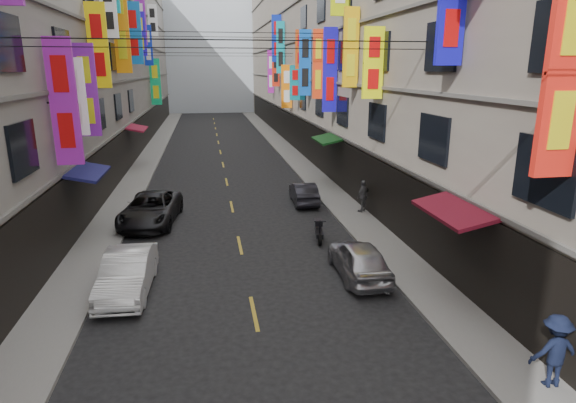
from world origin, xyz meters
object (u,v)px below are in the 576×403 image
object	(u,v)px
car_right_far	(304,193)
pedestrian_rnear	(555,351)
car_left_far	(151,209)
pedestrian_rfar	(363,196)
scooter_far_right	(319,231)
car_right_mid	(359,259)
car_left_mid	(127,273)

from	to	relation	value
car_right_far	pedestrian_rnear	xyz separation A→B (m)	(2.46, -16.81, 0.42)
car_left_far	pedestrian_rfar	distance (m)	10.60
car_right_far	pedestrian_rfar	distance (m)	3.63
scooter_far_right	car_right_mid	bearing A→B (deg)	107.16
scooter_far_right	car_left_mid	size ratio (longest dim) A/B	0.43
scooter_far_right	car_right_far	distance (m)	6.04
car_left_mid	pedestrian_rfar	size ratio (longest dim) A/B	2.53
car_left_far	car_right_far	size ratio (longest dim) A/B	1.45
car_left_far	pedestrian_rnear	distance (m)	17.88
car_right_mid	car_right_far	xyz separation A→B (m)	(0.00, 9.95, -0.08)
pedestrian_rnear	car_right_far	bearing A→B (deg)	-78.47
scooter_far_right	pedestrian_rnear	bearing A→B (deg)	114.87
scooter_far_right	car_right_far	bearing A→B (deg)	-85.89
car_right_far	pedestrian_rnear	world-z (taller)	pedestrian_rnear
car_left_mid	car_right_far	size ratio (longest dim) A/B	1.18
car_right_mid	car_right_far	distance (m)	9.95
car_right_mid	pedestrian_rfar	bearing A→B (deg)	-108.54
car_right_mid	pedestrian_rnear	distance (m)	7.29
scooter_far_right	car_left_far	xyz separation A→B (m)	(-7.46, 3.70, 0.28)
pedestrian_rnear	car_left_mid	bearing A→B (deg)	-30.24
car_right_far	pedestrian_rfar	world-z (taller)	pedestrian_rfar
scooter_far_right	car_right_mid	xyz separation A→B (m)	(0.54, -3.94, 0.23)
car_left_far	pedestrian_rnear	world-z (taller)	pedestrian_rnear
car_left_mid	car_right_far	distance (m)	12.73
pedestrian_rfar	pedestrian_rnear	bearing A→B (deg)	51.98
car_right_far	scooter_far_right	bearing A→B (deg)	87.34
car_right_far	pedestrian_rfar	xyz separation A→B (m)	(2.60, -2.51, 0.37)
pedestrian_rnear	pedestrian_rfar	bearing A→B (deg)	-87.36
scooter_far_right	car_left_far	bearing A→B (deg)	-17.13
car_left_far	pedestrian_rfar	size ratio (longest dim) A/B	3.11
car_left_far	car_right_far	world-z (taller)	car_left_far
scooter_far_right	car_right_mid	world-z (taller)	car_right_mid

